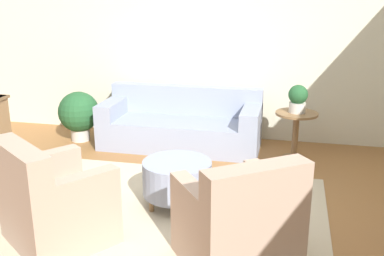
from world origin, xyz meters
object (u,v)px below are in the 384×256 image
at_px(couch, 181,126).
at_px(armchair_left, 52,204).
at_px(armchair_right, 239,225).
at_px(potted_plant_floor, 79,113).
at_px(ottoman_table, 177,178).
at_px(potted_plant_on_side_table, 298,98).
at_px(side_table, 296,127).

xyz_separation_m(couch, armchair_left, (-0.46, -2.73, 0.07)).
bearing_deg(armchair_left, couch, 80.42).
bearing_deg(armchair_right, potted_plant_floor, 135.30).
xyz_separation_m(ottoman_table, potted_plant_on_side_table, (1.16, 1.62, 0.52)).
xyz_separation_m(potted_plant_on_side_table, potted_plant_floor, (-3.09, 0.09, -0.41)).
relative_size(armchair_left, side_table, 1.77).
distance_m(couch, potted_plant_floor, 1.52).
bearing_deg(ottoman_table, potted_plant_on_side_table, 54.24).
bearing_deg(potted_plant_floor, armchair_right, -44.70).
xyz_separation_m(couch, potted_plant_on_side_table, (1.57, -0.18, 0.52)).
bearing_deg(couch, potted_plant_floor, -176.59).
xyz_separation_m(armchair_left, side_table, (2.03, 2.55, 0.07)).
xyz_separation_m(couch, armchair_right, (1.15, -2.73, 0.07)).
relative_size(armchair_left, ottoman_table, 1.59).
xyz_separation_m(armchair_right, side_table, (0.42, 2.55, 0.07)).
height_order(couch, armchair_right, armchair_right).
xyz_separation_m(armchair_right, potted_plant_floor, (-2.67, 2.64, 0.05)).
distance_m(ottoman_table, side_table, 2.00).
xyz_separation_m(couch, ottoman_table, (0.41, -1.80, 0.00)).
relative_size(armchair_right, potted_plant_floor, 1.54).
distance_m(armchair_left, side_table, 3.26).
relative_size(potted_plant_on_side_table, potted_plant_floor, 0.49).
relative_size(armchair_right, potted_plant_on_side_table, 3.13).
xyz_separation_m(armchair_left, potted_plant_floor, (-1.05, 2.64, 0.05)).
height_order(armchair_right, potted_plant_floor, armchair_right).
distance_m(potted_plant_on_side_table, potted_plant_floor, 3.11).
bearing_deg(side_table, armchair_right, -99.26).
bearing_deg(armchair_left, potted_plant_floor, 111.76).
xyz_separation_m(armchair_left, armchair_right, (1.62, -0.00, 0.00)).
distance_m(side_table, potted_plant_floor, 3.09).
bearing_deg(armchair_right, couch, 112.90).
xyz_separation_m(armchair_left, ottoman_table, (0.87, 0.93, -0.06)).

